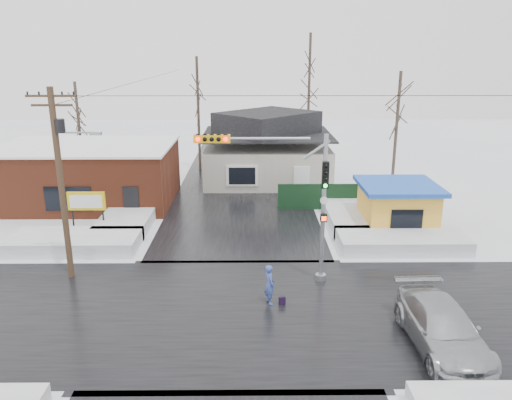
{
  "coord_description": "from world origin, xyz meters",
  "views": [
    {
      "loc": [
        0.74,
        -18.61,
        10.52
      ],
      "look_at": [
        0.95,
        6.31,
        3.0
      ],
      "focal_mm": 35.0,
      "sensor_mm": 36.0,
      "label": 1
    }
  ],
  "objects_px": {
    "traffic_signal": "(290,189)",
    "utility_pole": "(61,174)",
    "pedestrian": "(269,285)",
    "kiosk": "(397,206)",
    "car": "(442,328)",
    "marquee_sign": "(87,202)"
  },
  "relations": [
    {
      "from": "traffic_signal",
      "to": "utility_pole",
      "type": "relative_size",
      "value": 0.78
    },
    {
      "from": "utility_pole",
      "to": "pedestrian",
      "type": "bearing_deg",
      "value": -16.33
    },
    {
      "from": "car",
      "to": "traffic_signal",
      "type": "bearing_deg",
      "value": 131.0
    },
    {
      "from": "traffic_signal",
      "to": "pedestrian",
      "type": "relative_size",
      "value": 3.94
    },
    {
      "from": "utility_pole",
      "to": "car",
      "type": "distance_m",
      "value": 17.3
    },
    {
      "from": "traffic_signal",
      "to": "marquee_sign",
      "type": "xyz_separation_m",
      "value": [
        -11.43,
        6.53,
        -2.62
      ]
    },
    {
      "from": "pedestrian",
      "to": "traffic_signal",
      "type": "bearing_deg",
      "value": -43.13
    },
    {
      "from": "traffic_signal",
      "to": "utility_pole",
      "type": "height_order",
      "value": "utility_pole"
    },
    {
      "from": "pedestrian",
      "to": "kiosk",
      "type": "bearing_deg",
      "value": -60.89
    },
    {
      "from": "pedestrian",
      "to": "car",
      "type": "bearing_deg",
      "value": -138.69
    },
    {
      "from": "kiosk",
      "to": "pedestrian",
      "type": "distance_m",
      "value": 12.26
    },
    {
      "from": "pedestrian",
      "to": "car",
      "type": "relative_size",
      "value": 0.32
    },
    {
      "from": "traffic_signal",
      "to": "utility_pole",
      "type": "distance_m",
      "value": 10.39
    },
    {
      "from": "car",
      "to": "utility_pole",
      "type": "bearing_deg",
      "value": 156.51
    },
    {
      "from": "traffic_signal",
      "to": "car",
      "type": "relative_size",
      "value": 1.25
    },
    {
      "from": "marquee_sign",
      "to": "car",
      "type": "bearing_deg",
      "value": -36.07
    },
    {
      "from": "utility_pole",
      "to": "pedestrian",
      "type": "relative_size",
      "value": 5.06
    },
    {
      "from": "marquee_sign",
      "to": "pedestrian",
      "type": "relative_size",
      "value": 1.43
    },
    {
      "from": "kiosk",
      "to": "pedestrian",
      "type": "relative_size",
      "value": 2.59
    },
    {
      "from": "traffic_signal",
      "to": "car",
      "type": "xyz_separation_m",
      "value": [
        5.23,
        -5.61,
        -3.73
      ]
    },
    {
      "from": "car",
      "to": "kiosk",
      "type": "bearing_deg",
      "value": 79.74
    },
    {
      "from": "kiosk",
      "to": "car",
      "type": "relative_size",
      "value": 0.82
    }
  ]
}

